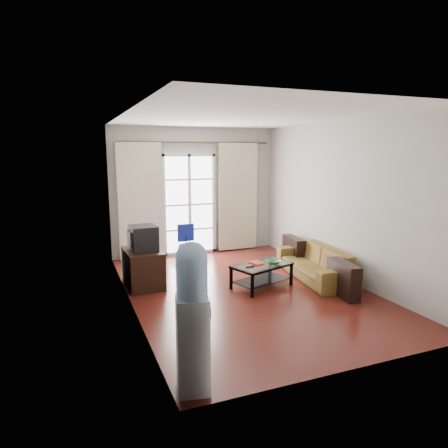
# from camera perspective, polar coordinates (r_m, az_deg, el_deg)

# --- Properties ---
(floor) EXTENTS (5.20, 5.20, 0.00)m
(floor) POSITION_cam_1_polar(r_m,az_deg,el_deg) (6.54, 3.00, -9.29)
(floor) COLOR #581D14
(floor) RESTS_ON ground
(ceiling) EXTENTS (5.20, 5.20, 0.00)m
(ceiling) POSITION_cam_1_polar(r_m,az_deg,el_deg) (6.18, 3.24, 15.02)
(ceiling) COLOR white
(ceiling) RESTS_ON wall_back
(wall_back) EXTENTS (3.60, 0.02, 2.70)m
(wall_back) POSITION_cam_1_polar(r_m,az_deg,el_deg) (8.63, -4.13, 4.68)
(wall_back) COLOR #B1B0A9
(wall_back) RESTS_ON floor
(wall_front) EXTENTS (3.60, 0.02, 2.70)m
(wall_front) POSITION_cam_1_polar(r_m,az_deg,el_deg) (4.04, 18.72, -2.25)
(wall_front) COLOR #B1B0A9
(wall_front) RESTS_ON floor
(wall_left) EXTENTS (0.02, 5.20, 2.70)m
(wall_left) POSITION_cam_1_polar(r_m,az_deg,el_deg) (5.71, -13.54, 1.55)
(wall_left) COLOR #B1B0A9
(wall_left) RESTS_ON floor
(wall_right) EXTENTS (0.02, 5.20, 2.70)m
(wall_right) POSITION_cam_1_polar(r_m,az_deg,el_deg) (7.15, 16.36, 3.14)
(wall_right) COLOR #B1B0A9
(wall_right) RESTS_ON floor
(french_door) EXTENTS (1.16, 0.06, 2.15)m
(french_door) POSITION_cam_1_polar(r_m,az_deg,el_deg) (8.56, -4.96, 2.78)
(french_door) COLOR white
(french_door) RESTS_ON wall_back
(curtain_rod) EXTENTS (3.30, 0.04, 0.04)m
(curtain_rod) POSITION_cam_1_polar(r_m,az_deg,el_deg) (8.50, -4.02, 11.55)
(curtain_rod) COLOR #4C3F2D
(curtain_rod) RESTS_ON wall_back
(curtain_left) EXTENTS (0.90, 0.07, 2.35)m
(curtain_left) POSITION_cam_1_polar(r_m,az_deg,el_deg) (8.25, -11.85, 3.18)
(curtain_left) COLOR beige
(curtain_left) RESTS_ON curtain_rod
(curtain_right) EXTENTS (0.90, 0.07, 2.35)m
(curtain_right) POSITION_cam_1_polar(r_m,az_deg,el_deg) (8.87, 1.99, 3.88)
(curtain_right) COLOR beige
(curtain_right) RESTS_ON curtain_rod
(radiator) EXTENTS (0.64, 0.12, 0.64)m
(radiator) POSITION_cam_1_polar(r_m,az_deg,el_deg) (8.96, 1.03, -1.68)
(radiator) COLOR gray
(radiator) RESTS_ON floor
(sofa) EXTENTS (2.03, 1.20, 0.54)m
(sofa) POSITION_cam_1_polar(r_m,az_deg,el_deg) (7.21, 12.90, -5.42)
(sofa) COLOR brown
(sofa) RESTS_ON floor
(coffee_table) EXTENTS (1.09, 0.83, 0.39)m
(coffee_table) POSITION_cam_1_polar(r_m,az_deg,el_deg) (6.58, 5.41, -6.88)
(coffee_table) COLOR silver
(coffee_table) RESTS_ON floor
(bowl) EXTENTS (0.28, 0.28, 0.05)m
(bowl) POSITION_cam_1_polar(r_m,az_deg,el_deg) (6.58, 7.16, -5.40)
(bowl) COLOR #328B43
(bowl) RESTS_ON coffee_table
(book) EXTENTS (0.28, 0.31, 0.02)m
(book) POSITION_cam_1_polar(r_m,az_deg,el_deg) (6.51, 4.07, -5.67)
(book) COLOR #B73A16
(book) RESTS_ON coffee_table
(remote) EXTENTS (0.16, 0.07, 0.02)m
(remote) POSITION_cam_1_polar(r_m,az_deg,el_deg) (6.35, 3.77, -6.11)
(remote) COLOR black
(remote) RESTS_ON coffee_table
(tv_stand) EXTENTS (0.59, 0.85, 0.61)m
(tv_stand) POSITION_cam_1_polar(r_m,az_deg,el_deg) (6.73, -11.49, -6.19)
(tv_stand) COLOR black
(tv_stand) RESTS_ON floor
(crt_tv) EXTENTS (0.47, 0.46, 0.41)m
(crt_tv) POSITION_cam_1_polar(r_m,az_deg,el_deg) (6.58, -11.59, -2.00)
(crt_tv) COLOR black
(crt_tv) RESTS_ON tv_stand
(task_chair) EXTENTS (0.57, 0.57, 0.82)m
(task_chair) POSITION_cam_1_polar(r_m,az_deg,el_deg) (7.70, -5.08, -4.40)
(task_chair) COLOR black
(task_chair) RESTS_ON floor
(water_cooler) EXTENTS (0.34, 0.34, 1.42)m
(water_cooler) POSITION_cam_1_polar(r_m,az_deg,el_deg) (3.68, -4.53, -12.85)
(water_cooler) COLOR silver
(water_cooler) RESTS_ON floor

